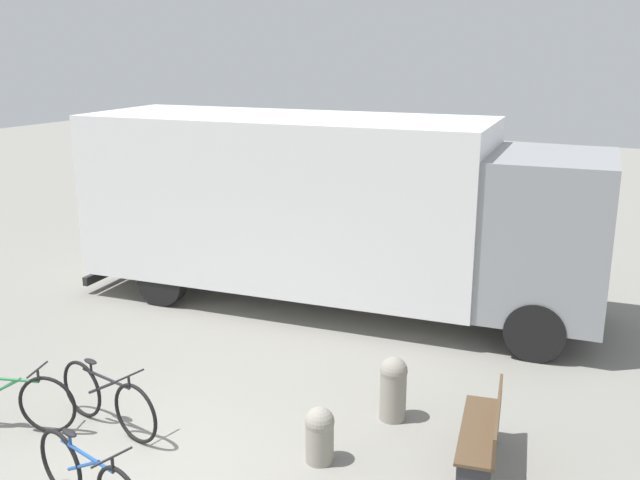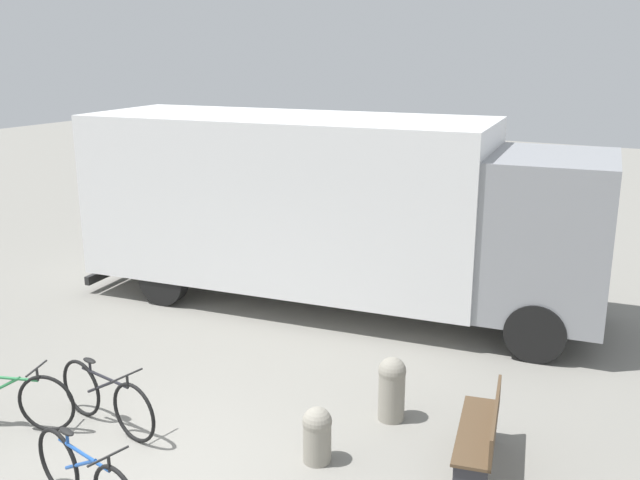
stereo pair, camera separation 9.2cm
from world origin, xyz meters
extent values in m
plane|color=gray|center=(0.00, 0.00, 0.00)|extent=(60.00, 60.00, 0.00)
cube|color=white|center=(-1.47, 5.57, 1.88)|extent=(7.33, 3.42, 2.87)
cube|color=gray|center=(2.97, 6.10, 1.67)|extent=(2.14, 2.70, 2.44)
cube|color=black|center=(-5.03, 5.14, 0.25)|extent=(0.39, 2.46, 0.16)
cylinder|color=black|center=(2.83, 7.23, 0.45)|extent=(0.92, 0.38, 0.89)
cylinder|color=black|center=(3.10, 4.97, 0.45)|extent=(0.92, 0.38, 0.89)
cylinder|color=black|center=(-3.53, 6.47, 0.45)|extent=(0.92, 0.38, 0.89)
cylinder|color=black|center=(-3.26, 4.21, 0.45)|extent=(0.92, 0.38, 0.89)
cube|color=brown|center=(3.17, 1.81, 0.46)|extent=(0.70, 1.55, 0.04)
cube|color=brown|center=(3.35, 1.85, 0.63)|extent=(0.34, 1.48, 0.36)
cube|color=#2D2D33|center=(3.03, 2.50, 0.22)|extent=(0.34, 0.12, 0.44)
torus|color=black|center=(-1.55, 0.12, 0.37)|extent=(0.71, 0.28, 0.74)
cylinder|color=#26723F|center=(-2.03, -0.05, 0.66)|extent=(0.83, 0.32, 0.04)
cylinder|color=#26723F|center=(-2.11, -0.08, 0.53)|extent=(0.56, 0.22, 0.34)
cylinder|color=black|center=(-1.63, 0.09, 0.74)|extent=(0.03, 0.03, 0.16)
cylinder|color=black|center=(-1.63, 0.09, 0.82)|extent=(0.17, 0.42, 0.02)
torus|color=black|center=(-1.49, 0.60, 0.37)|extent=(0.74, 0.15, 0.74)
torus|color=black|center=(-0.49, 0.45, 0.37)|extent=(0.74, 0.15, 0.74)
cylinder|color=black|center=(-0.99, 0.53, 0.66)|extent=(0.86, 0.16, 0.04)
cylinder|color=black|center=(-1.07, 0.54, 0.53)|extent=(0.58, 0.12, 0.34)
cylinder|color=black|center=(-1.27, 0.57, 0.72)|extent=(0.03, 0.03, 0.12)
ellipsoid|color=black|center=(-1.27, 0.57, 0.81)|extent=(0.23, 0.12, 0.05)
cylinder|color=black|center=(-0.56, 0.46, 0.74)|extent=(0.03, 0.03, 0.16)
cylinder|color=black|center=(-0.56, 0.46, 0.82)|extent=(0.09, 0.44, 0.02)
torus|color=black|center=(-0.45, -0.69, 0.37)|extent=(0.73, 0.19, 0.74)
cylinder|color=#1E4C9E|center=(0.05, -0.79, 0.66)|extent=(0.86, 0.21, 0.04)
cylinder|color=#1E4C9E|center=(-0.02, -0.78, 0.53)|extent=(0.57, 0.15, 0.34)
cylinder|color=#1E4C9E|center=(-0.22, -0.74, 0.72)|extent=(0.03, 0.03, 0.12)
ellipsoid|color=black|center=(-0.22, -0.74, 0.81)|extent=(0.23, 0.13, 0.05)
cylinder|color=black|center=(0.48, -0.88, 0.74)|extent=(0.03, 0.03, 0.16)
cylinder|color=black|center=(0.48, -0.88, 0.82)|extent=(0.11, 0.44, 0.02)
cylinder|color=gray|center=(1.58, 1.11, 0.24)|extent=(0.32, 0.32, 0.49)
sphere|color=gray|center=(1.58, 1.11, 0.49)|extent=(0.33, 0.33, 0.33)
cylinder|color=gray|center=(1.94, 2.37, 0.32)|extent=(0.33, 0.33, 0.65)
sphere|color=gray|center=(1.94, 2.37, 0.65)|extent=(0.34, 0.34, 0.34)
camera|label=1|loc=(4.91, -5.09, 4.48)|focal=40.00mm
camera|label=2|loc=(4.99, -5.04, 4.48)|focal=40.00mm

